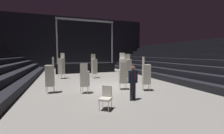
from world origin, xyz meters
The scene contains 16 objects.
ground_plane centered at (0.00, 0.00, -0.05)m, with size 22.00×30.00×0.10m, color slate.
arena_end_wall centered at (0.00, 15.00, 4.00)m, with size 22.00×0.30×8.00m, color black.
bleacher_bank_right centered at (8.00, 1.00, 1.80)m, with size 6.00×24.00×3.60m.
stage_riser centered at (0.00, 9.01, 0.66)m, with size 6.87×2.81×6.17m.
man_with_tie centered at (0.30, -3.28, 0.97)m, with size 0.57×0.35×1.71m.
chair_stack_front_left centered at (2.48, 1.80, 1.11)m, with size 0.49×0.49×2.22m.
chair_stack_front_right centered at (3.64, 5.00, 0.98)m, with size 0.54×0.54×1.96m.
chair_stack_mid_left centered at (3.05, 3.37, 0.86)m, with size 0.61×0.61×1.71m.
chair_stack_mid_right centered at (1.56, 0.90, 1.15)m, with size 0.55×0.55×2.31m.
chair_stack_mid_centre centered at (0.71, -1.11, 0.86)m, with size 0.52×0.52×1.71m.
chair_stack_rear_left centered at (-2.83, 4.53, 1.15)m, with size 0.62×0.62×2.31m.
chair_stack_rear_right centered at (0.00, 3.82, 1.11)m, with size 0.52×0.52×2.22m.
chair_stack_rear_centre centered at (-1.66, -1.23, 0.86)m, with size 0.58×0.58×1.71m.
chair_stack_aisle_left centered at (-3.50, -0.53, 1.03)m, with size 0.48×0.48×2.05m.
chair_stack_aisle_right centered at (1.93, -1.84, 1.03)m, with size 0.56×0.56×2.05m.
loose_chair_near_man centered at (-1.26, -3.98, 0.53)m, with size 0.62×0.62×0.95m.
Camera 1 is at (-2.96, -9.51, 2.21)m, focal length 23.82 mm.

